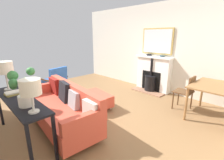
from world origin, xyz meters
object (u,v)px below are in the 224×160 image
table_lamp_near_end (5,68)px  dining_table (216,90)px  ottoman (96,99)px  console_table (20,104)px  book_stack (14,93)px  fireplace (153,76)px  table_lamp_far_end (31,88)px  mantel_bowl_near (149,55)px  armchair_accent (56,78)px  sofa (62,108)px  mantel_bowl_far (162,56)px  potted_plant (26,87)px  dining_chair_near_fireplace (187,90)px

table_lamp_near_end → dining_table: (-3.13, 2.70, -0.51)m
ottoman → console_table: 1.76m
book_stack → fireplace: bearing=173.6°
ottoman → table_lamp_far_end: (1.69, 0.80, 0.88)m
ottoman → table_lamp_near_end: (1.69, -0.50, 0.95)m
mantel_bowl_near → armchair_accent: bearing=-36.3°
console_table → table_lamp_far_end: bearing=90.0°
sofa → dining_table: size_ratio=1.95×
mantel_bowl_far → table_lamp_far_end: size_ratio=0.32×
fireplace → armchair_accent: (2.35, -1.95, -0.02)m
ottoman → dining_table: bearing=123.2°
fireplace → ottoman: bearing=-7.6°
fireplace → potted_plant: size_ratio=2.20×
potted_plant → armchair_accent: bearing=-123.4°
mantel_bowl_near → armchair_accent: mantel_bowl_near is taller
table_lamp_far_end → potted_plant: bearing=-94.6°
book_stack → ottoman: bearing=175.2°
book_stack → dining_chair_near_fireplace: size_ratio=0.34×
table_lamp_near_end → dining_table: table_lamp_near_end is taller
dining_chair_near_fireplace → table_lamp_far_end: bearing=-14.7°
table_lamp_far_end → book_stack: size_ratio=1.59×
fireplace → table_lamp_near_end: 3.96m
mantel_bowl_near → table_lamp_far_end: size_ratio=0.35×
fireplace → table_lamp_far_end: 3.90m
potted_plant → dining_table: (-3.11, 1.66, -0.39)m
ottoman → armchair_accent: bearing=-82.6°
mantel_bowl_near → sofa: 3.23m
mantel_bowl_far → armchair_accent: 3.32m
fireplace → potted_plant: (3.80, 0.26, 0.55)m
mantel_bowl_near → table_lamp_far_end: 3.92m
fireplace → sofa: 3.10m
console_table → table_lamp_far_end: (-0.00, 0.65, 0.43)m
fireplace → dining_chair_near_fireplace: fireplace is taller
armchair_accent → table_lamp_near_end: size_ratio=1.56×
mantel_bowl_near → table_lamp_near_end: table_lamp_near_end is taller
sofa → table_lamp_far_end: table_lamp_far_end is taller
dining_table → book_stack: bearing=-36.8°
ottoman → book_stack: 1.79m
mantel_bowl_far → dining_table: mantel_bowl_far is taller
potted_plant → book_stack: bearing=-88.2°
ottoman → console_table: console_table is taller
mantel_bowl_near → book_stack: 3.88m
table_lamp_near_end → dining_table: bearing=139.3°
armchair_accent → ottoman: bearing=97.4°
fireplace → mantel_bowl_near: size_ratio=7.44×
ottoman → potted_plant: bearing=17.9°
mantel_bowl_far → console_table: 3.90m
console_table → sofa: bearing=180.0°
mantel_bowl_near → table_lamp_near_end: size_ratio=0.30×
sofa → book_stack: sofa is taller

